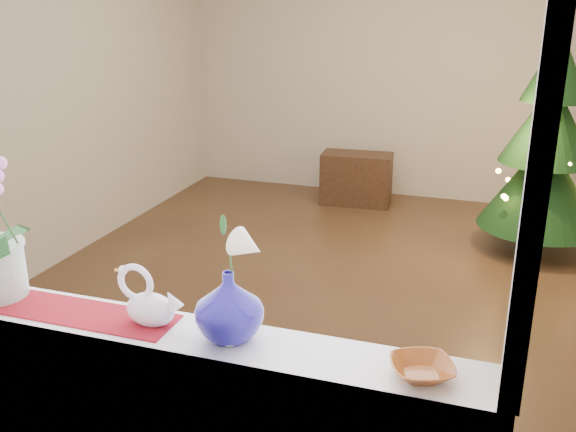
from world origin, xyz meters
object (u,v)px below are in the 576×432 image
amber_dish (422,370)px  side_table (356,179)px  blue_vase (229,301)px  xmas_tree (547,145)px  paperweight (229,337)px  swan (150,297)px

amber_dish → side_table: (-1.18, 4.43, -0.68)m
blue_vase → xmas_tree: bearing=72.4°
xmas_tree → paperweight: bearing=-107.1°
paperweight → side_table: 4.54m
amber_dish → side_table: bearing=104.9°
amber_dish → xmas_tree: bearing=82.0°
side_table → swan: bearing=-90.9°
swan → side_table: swan is taller
paperweight → amber_dish: paperweight is taller
blue_vase → side_table: blue_vase is taller
blue_vase → paperweight: (0.02, -0.05, -0.11)m
paperweight → amber_dish: size_ratio=0.40×
xmas_tree → amber_dish: bearing=-98.0°
paperweight → amber_dish: (0.62, 0.02, -0.01)m
xmas_tree → side_table: size_ratio=2.56×
swan → side_table: size_ratio=0.35×
swan → xmas_tree: bearing=64.8°
swan → side_table: (-0.24, 4.41, -0.76)m
swan → blue_vase: (0.30, 0.00, 0.03)m
blue_vase → side_table: bearing=97.0°
swan → blue_vase: bearing=-3.3°
swan → paperweight: (0.32, -0.05, -0.07)m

